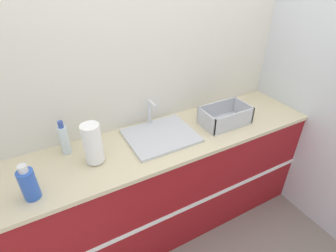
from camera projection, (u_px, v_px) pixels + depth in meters
The scene contains 9 objects.
ground_plane at pixel (184, 244), 2.23m from camera, with size 12.00×12.00×0.00m, color slate.
wall_back at pixel (148, 76), 1.97m from camera, with size 4.74×0.06×2.60m.
wall_right at pixel (293, 63), 2.22m from camera, with size 0.06×2.57×2.60m.
counter_cabinet at pixel (168, 183), 2.18m from camera, with size 2.37×0.59×0.93m.
sink at pixel (160, 134), 1.93m from camera, with size 0.49×0.42×0.23m.
paper_towel_roll at pixel (93, 144), 1.63m from camera, with size 0.12×0.12×0.28m.
dish_rack at pixel (225, 118), 2.07m from camera, with size 0.38×0.23×0.14m.
bottle_clear at pixel (64, 139), 1.72m from camera, with size 0.06×0.06×0.25m.
bottle_blue at pixel (29, 184), 1.40m from camera, with size 0.09×0.09×0.22m.
Camera 1 is at (-0.76, -1.11, 2.05)m, focal length 28.00 mm.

